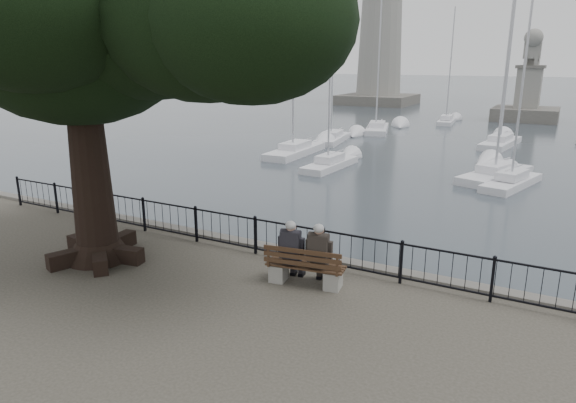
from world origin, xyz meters
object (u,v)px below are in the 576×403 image
Objects in this scene: person_left at (293,253)px; tree at (105,8)px; person_right at (320,257)px; bench at (305,271)px; lion_monument at (527,98)px; lighthouse at (382,11)px.

person_left is 7.04m from tree.
person_right is 7.48m from tree.
bench is 0.21× the size of lion_monument.
person_left is at bearing -72.83° from lighthouse.
person_left is at bearing -91.51° from lion_monument.
lighthouse is (-19.38, 60.49, 10.67)m from person_right.
person_left is at bearing 171.36° from bench.
tree is at bearing -76.82° from lighthouse.
bench is 7.54m from tree.
tree is at bearing -96.41° from lion_monument.
tree is (-4.64, -0.99, 5.86)m from bench.
tree reaches higher than person_left.
lighthouse is at bearing 148.89° from lion_monument.
lion_monument is at bearing 88.49° from person_left.
bench is at bearing 12.07° from tree.
lighthouse reaches higher than bench.
lighthouse is (-19.07, 60.65, 11.04)m from bench.
tree is 50.12m from lion_monument.
person_right is 0.13× the size of tree.
lighthouse is 3.25× the size of lion_monument.
bench is 0.06× the size of lighthouse.
person_right is (0.31, 0.16, 0.37)m from bench.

